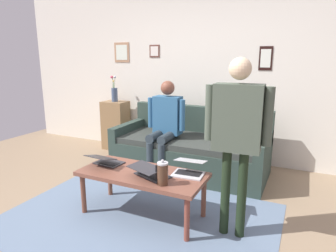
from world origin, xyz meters
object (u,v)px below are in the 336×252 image
at_px(couch, 191,150).
at_px(laptop_left, 106,161).
at_px(laptop_right, 189,169).
at_px(french_press, 163,173).
at_px(flower_vase, 114,93).
at_px(person_standing, 237,126).
at_px(coffee_table, 142,177).
at_px(person_seated, 165,122).
at_px(side_shelf, 116,125).
at_px(laptop_center, 150,173).

height_order(couch, laptop_left, couch).
relative_size(laptop_right, french_press, 1.39).
relative_size(laptop_left, flower_vase, 0.79).
relative_size(couch, laptop_left, 5.99).
bearing_deg(person_standing, coffee_table, 2.89).
relative_size(flower_vase, person_standing, 0.28).
xyz_separation_m(laptop_right, person_standing, (-0.47, 0.12, 0.51)).
bearing_deg(laptop_right, person_standing, 165.47).
relative_size(coffee_table, person_seated, 0.99).
distance_m(laptop_left, person_seated, 1.14).
distance_m(laptop_right, side_shelf, 2.58).
distance_m(coffee_table, person_seated, 1.20).
distance_m(couch, person_seated, 0.57).
distance_m(laptop_left, laptop_right, 0.91).
height_order(flower_vase, person_standing, person_standing).
distance_m(couch, french_press, 1.58).
xyz_separation_m(coffee_table, laptop_center, (-0.12, 0.07, 0.09)).
distance_m(laptop_right, french_press, 0.37).
height_order(coffee_table, laptop_center, laptop_center).
height_order(flower_vase, person_seated, flower_vase).
bearing_deg(flower_vase, side_shelf, -162.66).
xyz_separation_m(laptop_right, flower_vase, (2.01, -1.61, 0.48)).
bearing_deg(laptop_right, person_seated, -52.75).
distance_m(laptop_right, person_seated, 1.22).
xyz_separation_m(coffee_table, laptop_right, (-0.44, -0.17, 0.09)).
height_order(coffee_table, flower_vase, flower_vase).
relative_size(laptop_left, french_press, 1.46).
relative_size(couch, person_standing, 1.32).
height_order(laptop_right, flower_vase, flower_vase).
bearing_deg(person_standing, side_shelf, -34.95).
distance_m(side_shelf, flower_vase, 0.57).
height_order(laptop_left, french_press, french_press).
relative_size(flower_vase, person_seated, 0.35).
xyz_separation_m(couch, laptop_left, (0.47, 1.33, 0.20)).
bearing_deg(person_standing, laptop_right, -14.53).
relative_size(laptop_right, flower_vase, 0.75).
bearing_deg(flower_vase, laptop_left, 122.41).
bearing_deg(couch, coffee_table, 89.67).
relative_size(laptop_center, flower_vase, 0.95).
relative_size(couch, coffee_table, 1.65).
height_order(person_standing, person_seated, person_standing).
height_order(french_press, flower_vase, flower_vase).
distance_m(coffee_table, person_standing, 1.09).
distance_m(coffee_table, laptop_left, 0.47).
relative_size(couch, french_press, 8.76).
distance_m(couch, person_standing, 1.74).
height_order(coffee_table, french_press, french_press).
bearing_deg(person_seated, french_press, 114.97).
relative_size(couch, flower_vase, 4.74).
relative_size(laptop_center, person_standing, 0.26).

